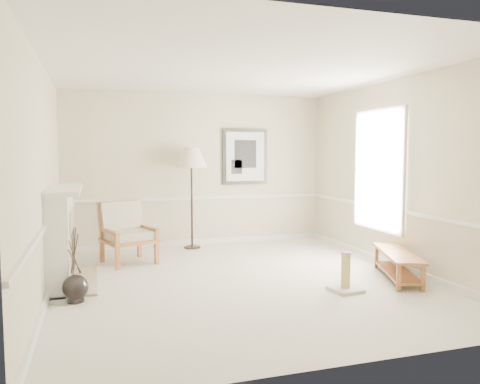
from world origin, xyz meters
name	(u,v)px	position (x,y,z in m)	size (l,w,h in m)	color
ground	(240,281)	(0.00, 0.00, 0.00)	(5.50, 5.50, 0.00)	silver
room	(248,146)	(0.14, 0.08, 1.87)	(5.04, 5.54, 2.92)	beige
fireplace	(62,237)	(-2.34, 0.60, 0.64)	(0.64, 1.64, 1.31)	white
floor_vase	(75,288)	(-2.15, -0.30, 0.17)	(0.31, 0.31, 0.90)	black
armchair	(126,230)	(-1.43, 1.63, 0.53)	(0.96, 0.99, 0.98)	#A26934
floor_lamp	(191,160)	(-0.19, 2.40, 1.64)	(0.69, 0.69, 1.88)	black
bench	(398,261)	(2.15, -0.57, 0.26)	(0.86, 1.40, 0.39)	#A26934
scratching_post	(346,279)	(1.14, -0.88, 0.16)	(0.41, 0.41, 0.52)	beige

